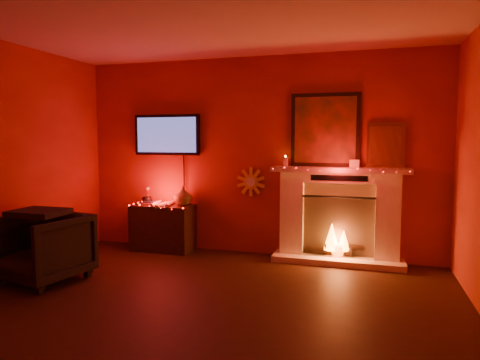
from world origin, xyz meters
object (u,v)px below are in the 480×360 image
at_px(fireplace, 338,206).
at_px(tv, 167,135).
at_px(console_table, 164,225).
at_px(armchair, 44,248).
at_px(sunburst_clock, 251,182).

bearing_deg(fireplace, tv, 178.50).
distance_m(console_table, armchair, 1.74).
xyz_separation_m(fireplace, tv, (-2.44, 0.06, 0.92)).
relative_size(fireplace, armchair, 2.62).
relative_size(fireplace, tv, 1.76).
distance_m(tv, armchair, 2.29).
bearing_deg(armchair, sunburst_clock, 55.99).
height_order(fireplace, tv, fireplace).
bearing_deg(armchair, console_table, 79.50).
relative_size(fireplace, sunburst_clock, 5.45).
relative_size(tv, console_table, 1.34).
bearing_deg(sunburst_clock, console_table, -169.96).
relative_size(console_table, armchair, 1.12).
height_order(fireplace, sunburst_clock, fireplace).
bearing_deg(fireplace, armchair, -150.77).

